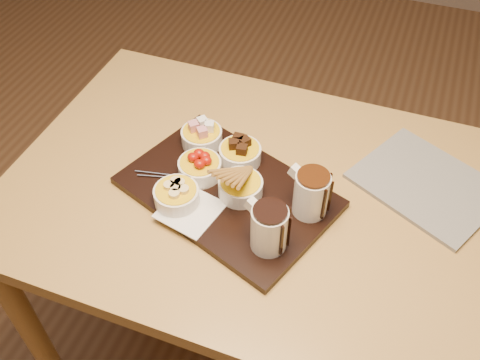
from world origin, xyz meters
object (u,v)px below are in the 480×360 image
(pitcher_milk_chocolate, at_px, (311,194))
(newspaper, at_px, (426,184))
(dining_table, at_px, (264,218))
(pitcher_dark_chocolate, at_px, (269,229))
(serving_board, at_px, (228,192))
(bowl_strawberries, at_px, (200,168))

(pitcher_milk_chocolate, height_order, newspaper, pitcher_milk_chocolate)
(dining_table, xyz_separation_m, newspaper, (0.34, 0.15, 0.10))
(pitcher_dark_chocolate, height_order, pitcher_milk_chocolate, same)
(serving_board, distance_m, bowl_strawberries, 0.08)
(bowl_strawberries, bearing_deg, newspaper, 18.27)
(dining_table, xyz_separation_m, pitcher_dark_chocolate, (0.06, -0.16, 0.17))
(dining_table, distance_m, newspaper, 0.39)
(dining_table, height_order, serving_board, serving_board)
(bowl_strawberries, xyz_separation_m, newspaper, (0.50, 0.16, -0.03))
(serving_board, xyz_separation_m, pitcher_dark_chocolate, (0.13, -0.11, 0.06))
(pitcher_dark_chocolate, distance_m, newspaper, 0.42)
(bowl_strawberries, distance_m, pitcher_dark_chocolate, 0.25)
(bowl_strawberries, distance_m, newspaper, 0.53)
(dining_table, distance_m, pitcher_milk_chocolate, 0.20)
(serving_board, height_order, pitcher_dark_chocolate, pitcher_dark_chocolate)
(serving_board, distance_m, newspaper, 0.46)
(bowl_strawberries, xyz_separation_m, pitcher_dark_chocolate, (0.21, -0.14, 0.03))
(dining_table, relative_size, bowl_strawberries, 12.00)
(serving_board, distance_m, pitcher_dark_chocolate, 0.19)
(serving_board, bearing_deg, dining_table, 48.62)
(pitcher_dark_chocolate, bearing_deg, dining_table, 130.09)
(dining_table, height_order, pitcher_dark_chocolate, pitcher_dark_chocolate)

